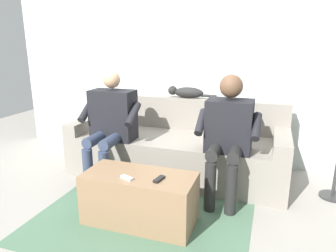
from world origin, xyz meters
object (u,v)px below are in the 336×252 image
coffee_table (140,198)px  person_left_seated (228,130)px  couch (177,149)px  remote_black (159,179)px  cat_on_backrest (186,92)px  remote_white (127,178)px  person_right_seated (111,121)px

coffee_table → person_left_seated: (-0.59, -0.66, 0.45)m
couch → remote_black: (-0.19, 1.08, 0.15)m
cat_on_backrest → remote_black: cat_on_backrest is taller
couch → remote_white: bearing=87.2°
coffee_table → cat_on_backrest: cat_on_backrest is taller
person_left_seated → cat_on_backrest: person_left_seated is taller
coffee_table → remote_white: size_ratio=8.04×
remote_white → couch: bearing=109.2°
person_left_seated → remote_black: bearing=59.9°
person_left_seated → person_right_seated: 1.19m
person_left_seated → coffee_table: bearing=48.0°
person_left_seated → remote_black: person_left_seated is taller
cat_on_backrest → remote_white: size_ratio=5.10×
person_left_seated → person_right_seated: (1.19, 0.03, -0.01)m
cat_on_backrest → coffee_table: bearing=89.5°
remote_white → remote_black: bearing=35.8°
couch → person_right_seated: 0.81m
couch → person_left_seated: size_ratio=2.00×
person_right_seated → remote_white: bearing=126.1°
person_right_seated → remote_white: 0.94m
person_right_seated → remote_black: bearing=138.9°
coffee_table → person_left_seated: size_ratio=0.77×
coffee_table → remote_black: 0.29m
cat_on_backrest → remote_black: 1.46m
couch → cat_on_backrest: cat_on_backrest is taller
remote_white → person_right_seated: bearing=148.0°
couch → cat_on_backrest: (-0.01, -0.30, 0.59)m
cat_on_backrest → remote_white: 1.51m
coffee_table → cat_on_backrest: bearing=-90.5°
coffee_table → remote_white: 0.25m
person_left_seated → remote_white: (0.65, 0.77, -0.23)m
person_right_seated → remote_black: 1.06m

